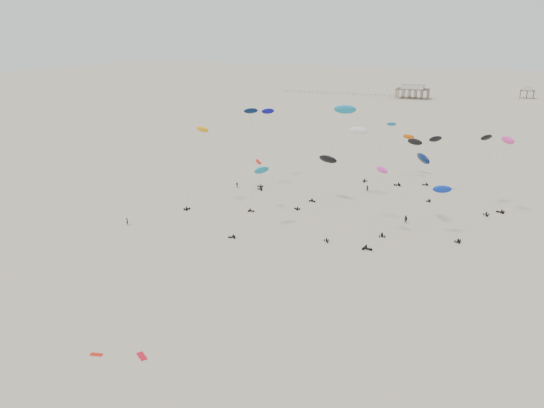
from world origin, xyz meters
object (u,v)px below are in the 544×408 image
at_px(pavilion_small, 527,93).
at_px(rig_0, 503,158).
at_px(pavilion_main, 413,92).
at_px(rig_4, 254,134).
at_px(spectator_0, 128,225).
at_px(rig_9, 266,128).

xyz_separation_m(pavilion_small, rig_0, (-14.00, -258.29, 10.87)).
bearing_deg(pavilion_main, rig_4, -92.20).
bearing_deg(rig_4, pavilion_small, -149.16).
bearing_deg(pavilion_main, rig_0, -76.22).
height_order(pavilion_main, pavilion_small, pavilion_main).
distance_m(rig_0, rig_4, 64.91).
xyz_separation_m(pavilion_main, pavilion_small, (70.00, 30.00, -0.74)).
bearing_deg(rig_4, pavilion_main, -134.53).
distance_m(rig_0, spectator_0, 91.00).
xyz_separation_m(pavilion_small, spectator_0, (-93.48, -300.21, -3.49)).
relative_size(pavilion_main, spectator_0, 10.14).
xyz_separation_m(rig_0, spectator_0, (-79.48, -41.93, -14.36)).
height_order(pavilion_small, rig_4, rig_4).
height_order(pavilion_main, spectator_0, pavilion_main).
xyz_separation_m(pavilion_main, rig_9, (-9.23, -221.18, 11.60)).
distance_m(pavilion_main, rig_4, 231.16).
bearing_deg(rig_4, rig_9, -130.07).
height_order(pavilion_main, rig_4, rig_4).
distance_m(pavilion_small, rig_4, 272.64).
height_order(pavilion_small, rig_0, rig_0).
relative_size(rig_0, rig_9, 0.88).
relative_size(pavilion_main, rig_4, 0.91).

